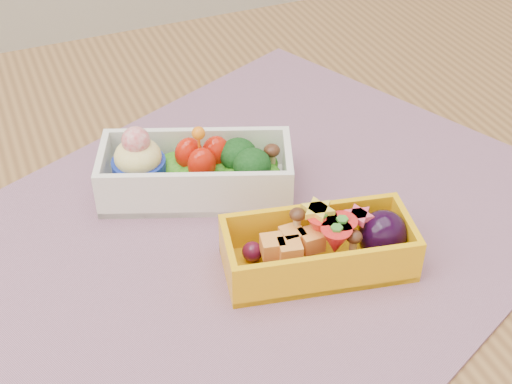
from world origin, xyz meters
name	(u,v)px	position (x,y,z in m)	size (l,w,h in m)	color
table	(237,282)	(0.00, 0.00, 0.65)	(1.20, 0.80, 0.75)	brown
placemat	(250,231)	(0.00, -0.04, 0.75)	(0.56, 0.43, 0.00)	gray
bento_white	(195,171)	(-0.03, 0.03, 0.78)	(0.19, 0.14, 0.07)	white
bento_yellow	(323,246)	(0.04, -0.10, 0.78)	(0.16, 0.10, 0.05)	#F5AE0C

